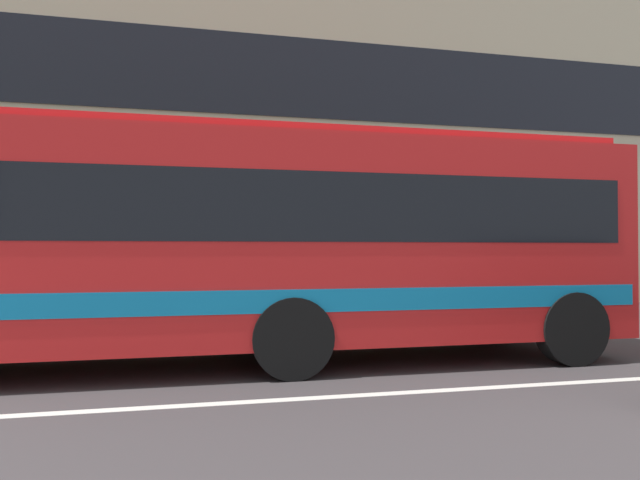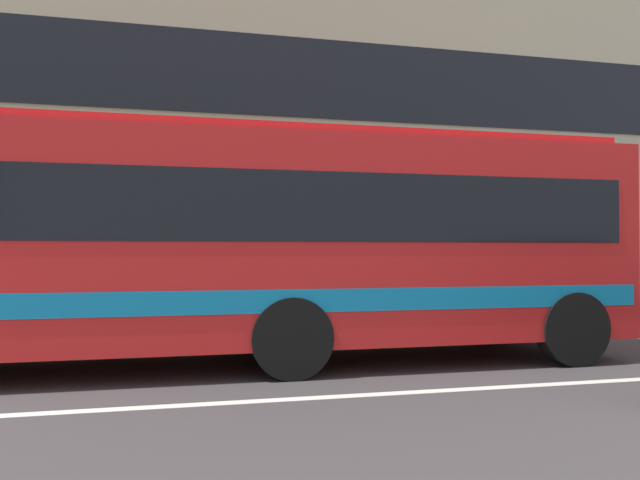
# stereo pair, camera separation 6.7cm
# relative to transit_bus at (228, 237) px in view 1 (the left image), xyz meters

# --- Properties ---
(hedge_row_far) EXTENTS (18.37, 1.10, 0.93)m
(hedge_row_far) POSITION_rel_transit_bus_xyz_m (-3.34, 3.40, -1.28)
(hedge_row_far) COLOR #195426
(hedge_row_far) RESTS_ON ground_plane
(apartment_block_right) EXTENTS (25.62, 9.35, 10.56)m
(apartment_block_right) POSITION_rel_transit_bus_xyz_m (6.69, 11.78, 3.54)
(apartment_block_right) COLOR #C1B795
(apartment_block_right) RESTS_ON ground_plane
(transit_bus) EXTENTS (11.15, 2.61, 3.16)m
(transit_bus) POSITION_rel_transit_bus_xyz_m (0.00, 0.00, 0.00)
(transit_bus) COLOR red
(transit_bus) RESTS_ON ground_plane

